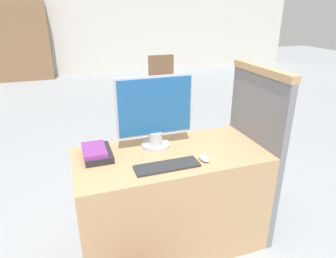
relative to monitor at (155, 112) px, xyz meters
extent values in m
cube|color=beige|center=(0.06, 6.39, 0.39)|extent=(12.00, 0.06, 2.80)
cube|color=tan|center=(0.06, -0.15, -0.63)|extent=(1.30, 0.63, 0.76)
cube|color=slate|center=(0.74, -0.14, -0.38)|extent=(0.05, 0.65, 1.25)
cube|color=tan|center=(0.74, -0.14, 0.27)|extent=(0.07, 0.65, 0.05)
cylinder|color=#B7B7BC|center=(0.00, 0.00, -0.25)|extent=(0.20, 0.20, 0.02)
cylinder|color=#B7B7BC|center=(0.00, 0.00, -0.19)|extent=(0.10, 0.10, 0.09)
cube|color=#B7B7BC|center=(0.00, 0.00, 0.04)|extent=(0.54, 0.01, 0.42)
cube|color=#1E5693|center=(0.00, 0.00, 0.04)|extent=(0.51, 0.02, 0.39)
cube|color=#2D2D2D|center=(-0.02, -0.32, -0.25)|extent=(0.41, 0.13, 0.02)
ellipsoid|color=silver|center=(0.24, -0.31, -0.24)|extent=(0.06, 0.10, 0.03)
cube|color=#232328|center=(-0.41, -0.03, -0.23)|extent=(0.18, 0.28, 0.04)
cube|color=#7A3384|center=(-0.43, -0.05, -0.20)|extent=(0.15, 0.23, 0.03)
cylinder|color=brown|center=(0.81, 2.59, -0.83)|extent=(0.04, 0.04, 0.37)
cylinder|color=brown|center=(1.19, 2.59, -0.83)|extent=(0.04, 0.04, 0.37)
cylinder|color=brown|center=(0.81, 2.97, -0.83)|extent=(0.04, 0.04, 0.37)
cylinder|color=brown|center=(1.19, 2.97, -0.83)|extent=(0.04, 0.04, 0.37)
cube|color=brown|center=(1.00, 2.78, -0.61)|extent=(0.44, 0.44, 0.05)
cube|color=brown|center=(1.00, 2.98, -0.34)|extent=(0.44, 0.04, 0.51)
cube|color=#846042|center=(-1.46, 6.15, -0.11)|extent=(1.33, 0.32, 1.81)
camera|label=1|loc=(-0.55, -1.87, 0.68)|focal=32.00mm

